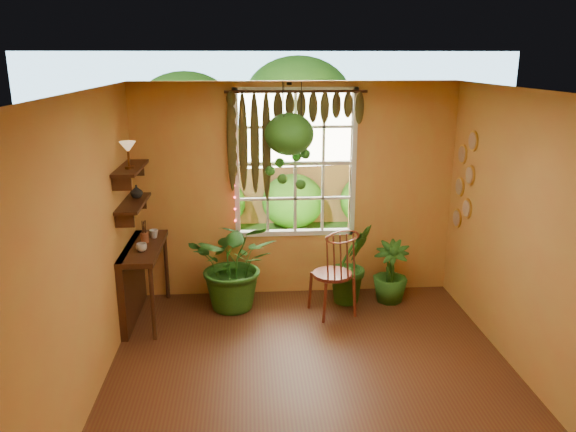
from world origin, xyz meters
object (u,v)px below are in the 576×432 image
object	(u,v)px
potted_plant_mid	(351,263)
hanging_basket	(289,142)
potted_plant_left	(236,263)
windsor_chair	(334,285)
counter_ledge	(136,274)

from	to	relation	value
potted_plant_mid	hanging_basket	world-z (taller)	hanging_basket
potted_plant_left	potted_plant_mid	bearing A→B (deg)	3.21
windsor_chair	counter_ledge	bearing A→B (deg)	159.73
windsor_chair	potted_plant_left	world-z (taller)	windsor_chair
counter_ledge	hanging_basket	world-z (taller)	hanging_basket
windsor_chair	potted_plant_left	distance (m)	1.20
windsor_chair	hanging_basket	size ratio (longest dim) A/B	1.01
potted_plant_mid	windsor_chair	bearing A→B (deg)	-128.65
windsor_chair	potted_plant_left	xyz separation A→B (m)	(-1.16, 0.25, 0.21)
hanging_basket	windsor_chair	bearing A→B (deg)	-41.84
potted_plant_left	potted_plant_mid	distance (m)	1.43
counter_ledge	potted_plant_left	world-z (taller)	potted_plant_left
counter_ledge	hanging_basket	distance (m)	2.36
counter_ledge	windsor_chair	bearing A→B (deg)	-1.35
counter_ledge	hanging_basket	size ratio (longest dim) A/B	0.96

